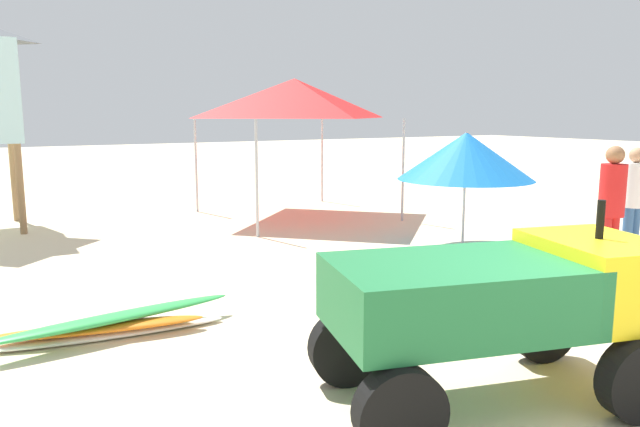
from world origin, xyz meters
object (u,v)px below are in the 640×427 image
object	(u,v)px
utility_cart	(503,299)
popup_canopy	(295,98)
lifeguard_far_right	(611,204)
beach_umbrella_left	(466,156)
cooler_box	(439,293)
surfboard_pile	(106,326)
lifeguard_near_right	(634,197)

from	to	relation	value
utility_cart	popup_canopy	xyz separation A→B (m)	(2.55, 8.11, 1.65)
lifeguard_far_right	beach_umbrella_left	world-z (taller)	beach_umbrella_left
utility_cart	cooler_box	size ratio (longest dim) A/B	5.33
surfboard_pile	lifeguard_near_right	size ratio (longest dim) A/B	1.48
surfboard_pile	cooler_box	world-z (taller)	cooler_box
lifeguard_far_right	lifeguard_near_right	bearing A→B (deg)	21.38
lifeguard_far_right	beach_umbrella_left	bearing A→B (deg)	96.56
lifeguard_near_right	beach_umbrella_left	xyz separation A→B (m)	(-1.47, 1.90, 0.52)
utility_cart	popup_canopy	size ratio (longest dim) A/B	0.86
surfboard_pile	beach_umbrella_left	bearing A→B (deg)	12.22
surfboard_pile	lifeguard_near_right	distance (m)	7.31
popup_canopy	beach_umbrella_left	world-z (taller)	popup_canopy
lifeguard_near_right	lifeguard_far_right	world-z (taller)	lifeguard_far_right
lifeguard_far_right	cooler_box	distance (m)	2.77
utility_cart	popup_canopy	bearing A→B (deg)	72.56
lifeguard_far_right	cooler_box	size ratio (longest dim) A/B	3.35
popup_canopy	cooler_box	size ratio (longest dim) A/B	6.21
utility_cart	beach_umbrella_left	world-z (taller)	beach_umbrella_left
utility_cart	surfboard_pile	size ratio (longest dim) A/B	1.12
beach_umbrella_left	lifeguard_far_right	bearing A→B (deg)	-83.44
lifeguard_far_right	popup_canopy	size ratio (longest dim) A/B	0.54
utility_cart	lifeguard_far_right	distance (m)	4.08
surfboard_pile	popup_canopy	xyz separation A→B (m)	(4.87, 5.31, 2.32)
surfboard_pile	cooler_box	distance (m)	3.51
surfboard_pile	popup_canopy	distance (m)	7.57
utility_cart	popup_canopy	world-z (taller)	popup_canopy
lifeguard_near_right	beach_umbrella_left	world-z (taller)	beach_umbrella_left
utility_cart	lifeguard_near_right	size ratio (longest dim) A/B	1.66
utility_cart	lifeguard_near_right	distance (m)	5.36
surfboard_pile	popup_canopy	size ratio (longest dim) A/B	0.76
cooler_box	lifeguard_far_right	bearing A→B (deg)	-4.83
lifeguard_far_right	beach_umbrella_left	distance (m)	2.43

